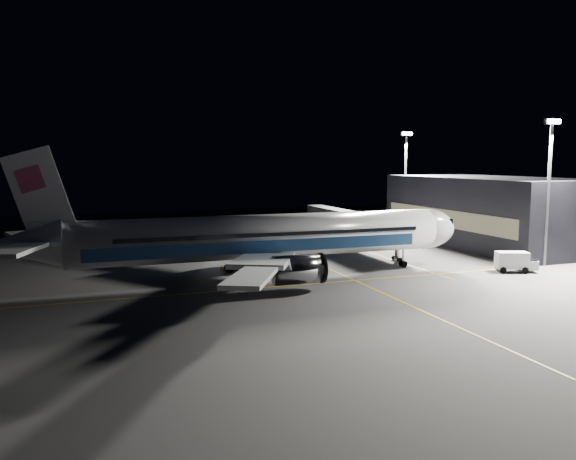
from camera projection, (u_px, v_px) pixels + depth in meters
The scene contains 14 objects.
ground at pixel (264, 277), 72.48m from camera, with size 200.00×200.00×0.00m, color #4C4C4F.
guide_line_main at pixel (335, 272), 75.80m from camera, with size 0.25×80.00×0.01m, color gold.
guide_line_cross at pixel (279, 287), 66.87m from camera, with size 70.00×0.25×0.01m, color gold.
guide_line_side at pixel (378, 255), 89.14m from camera, with size 0.25×40.00×0.01m, color gold.
airliner at pixel (256, 238), 71.49m from camera, with size 61.48×54.22×16.64m.
terminal at pixel (487, 211), 100.09m from camera, with size 18.12×40.00×12.00m.
jet_bridge at pixel (356, 221), 96.10m from camera, with size 3.60×34.40×6.30m.
floodlight_mast_north at pixel (405, 173), 114.14m from camera, with size 2.40×0.68×20.70m.
floodlight_mast_south at pixel (549, 179), 78.60m from camera, with size 2.40×0.67×20.70m.
service_truck at pixel (516, 261), 75.55m from camera, with size 5.69×3.90×2.71m.
baggage_tug at pixel (210, 248), 91.84m from camera, with size 2.46×2.08×1.62m.
safety_cone_a at pixel (291, 264), 80.31m from camera, with size 0.36×0.36×0.54m, color orange.
safety_cone_b at pixel (224, 268), 76.75m from camera, with size 0.44×0.44×0.67m, color orange.
safety_cone_c at pixel (221, 267), 77.39m from camera, with size 0.40×0.40×0.60m, color orange.
Camera 1 is at (-20.92, -68.11, 14.97)m, focal length 35.00 mm.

